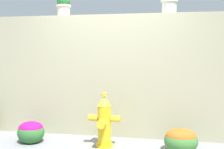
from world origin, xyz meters
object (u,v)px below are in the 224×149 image
object	(u,v)px
potted_plant_1	(64,4)
flower_bush_right	(181,139)
potted_plant_2	(169,1)
fire_hydrant	(104,122)
flower_bush_left	(31,131)

from	to	relation	value
potted_plant_1	flower_bush_right	world-z (taller)	potted_plant_1
flower_bush_right	potted_plant_2	bearing A→B (deg)	104.32
fire_hydrant	flower_bush_right	bearing A→B (deg)	-1.18
flower_bush_left	flower_bush_right	xyz separation A→B (m)	(2.31, 0.00, -0.00)
flower_bush_left	flower_bush_right	distance (m)	2.31
potted_plant_1	potted_plant_2	bearing A→B (deg)	0.24
potted_plant_2	flower_bush_left	world-z (taller)	potted_plant_2
flower_bush_right	fire_hydrant	bearing A→B (deg)	178.82
potted_plant_1	flower_bush_right	size ratio (longest dim) A/B	0.79
potted_plant_1	flower_bush_right	xyz separation A→B (m)	(1.99, -0.69, -2.08)
potted_plant_2	fire_hydrant	world-z (taller)	potted_plant_2
fire_hydrant	flower_bush_left	size ratio (longest dim) A/B	1.92
potted_plant_1	flower_bush_left	distance (m)	2.22
potted_plant_1	potted_plant_2	xyz separation A→B (m)	(1.81, 0.01, -0.01)
fire_hydrant	potted_plant_2	bearing A→B (deg)	35.20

